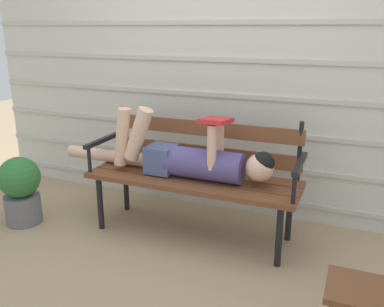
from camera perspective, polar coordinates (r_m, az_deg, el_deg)
ground_plane at (r=3.02m, az=-1.40°, el=-12.61°), size 12.00×12.00×0.00m
house_siding at (r=3.34m, az=3.92°, el=12.95°), size 4.43×0.08×2.51m
park_bench at (r=3.02m, az=0.51°, el=-2.18°), size 1.55×0.50×0.88m
reclining_person at (r=2.95m, az=-0.84°, el=-0.54°), size 1.71×0.26×0.50m
footstool at (r=2.15m, az=24.17°, el=-18.66°), size 0.44×0.30×0.36m
potted_plant at (r=3.49m, az=-22.73°, el=-4.50°), size 0.32×0.32×0.54m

